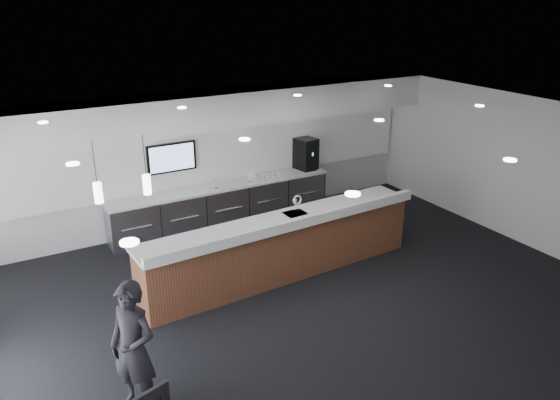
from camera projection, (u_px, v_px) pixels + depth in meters
ground at (312, 300)px, 9.24m from camera, size 10.00×10.00×0.00m
ceiling at (317, 127)px, 8.15m from camera, size 10.00×8.00×0.02m
back_wall at (214, 157)px, 11.93m from camera, size 10.00×0.02×3.00m
right_wall at (522, 171)px, 11.01m from camera, size 0.02×8.00×3.00m
soffit_bulkhead at (221, 108)px, 11.15m from camera, size 10.00×0.90×0.70m
alcove_panel at (215, 152)px, 11.87m from camera, size 9.80×0.06×1.40m
back_credenza at (223, 205)px, 12.01m from camera, size 5.06×0.66×0.95m
wall_tv at (172, 158)px, 11.34m from camera, size 1.05×0.08×0.62m
pendant_left at (148, 185)px, 7.96m from camera, size 0.12×0.12×0.30m
pendant_right at (99, 194)px, 7.64m from camera, size 0.12×0.12×0.30m
ceiling_can_lights at (316, 129)px, 8.16m from camera, size 7.00×5.00×0.02m
service_counter at (282, 247)px, 9.87m from camera, size 5.43×1.14×1.49m
coffee_machine at (306, 154)px, 12.79m from camera, size 0.50×0.59×0.74m
info_sign_left at (215, 183)px, 11.60m from camera, size 0.17×0.05×0.23m
info_sign_right at (251, 176)px, 12.02m from camera, size 0.17×0.07×0.23m
lounge_guest at (134, 349)px, 6.58m from camera, size 0.72×0.77×1.76m
cup_0 at (278, 174)px, 12.36m from camera, size 0.11×0.11×0.10m
cup_1 at (273, 175)px, 12.30m from camera, size 0.15×0.15×0.10m
cup_2 at (268, 176)px, 12.23m from camera, size 0.14×0.14×0.10m
cup_3 at (262, 177)px, 12.17m from camera, size 0.14×0.14×0.10m
cup_4 at (257, 178)px, 12.11m from camera, size 0.15×0.15×0.10m
cup_5 at (251, 179)px, 12.04m from camera, size 0.12×0.12×0.10m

